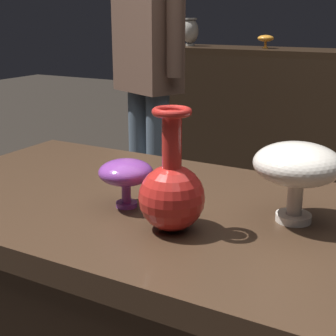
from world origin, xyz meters
name	(u,v)px	position (x,y,z in m)	size (l,w,h in m)	color
vase_centerpiece	(172,191)	(0.08, -0.11, 0.88)	(0.12, 0.12, 0.23)	red
vase_tall_behind	(297,166)	(0.27, 0.04, 0.91)	(0.17, 0.17, 0.16)	silver
vase_left_accent	(126,173)	(-0.06, -0.05, 0.87)	(0.11, 0.11, 0.10)	#7A388E
shelf_vase_far_left	(190,31)	(-1.04, 2.19, 1.09)	(0.11, 0.11, 0.18)	gray
shelf_vase_left	(266,39)	(-0.52, 2.19, 1.05)	(0.10, 0.10, 0.08)	orange
visitor_near_left	(148,54)	(-0.72, 1.11, 1.02)	(0.44, 0.29, 1.72)	slate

